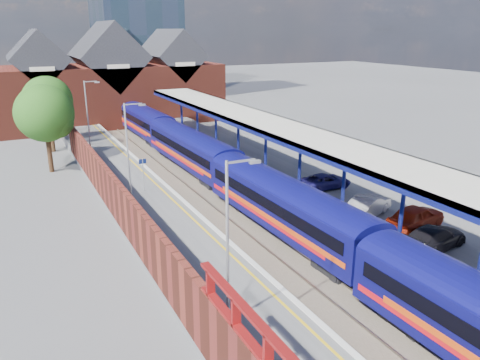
# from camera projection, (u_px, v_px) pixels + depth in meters

# --- Properties ---
(ground) EXTENTS (240.00, 240.00, 0.00)m
(ground) POSITION_uv_depth(u_px,v_px,m) (180.00, 174.00, 43.09)
(ground) COLOR #5B5B5E
(ground) RESTS_ON ground
(ballast_bed) EXTENTS (6.00, 76.00, 0.06)m
(ballast_bed) POSITION_uv_depth(u_px,v_px,m) (226.00, 209.00, 34.58)
(ballast_bed) COLOR #473D33
(ballast_bed) RESTS_ON ground
(rails) EXTENTS (4.51, 76.00, 0.14)m
(rails) POSITION_uv_depth(u_px,v_px,m) (226.00, 208.00, 34.56)
(rails) COLOR slate
(rails) RESTS_ON ground
(left_platform) EXTENTS (5.00, 76.00, 1.00)m
(left_platform) POSITION_uv_depth(u_px,v_px,m) (154.00, 215.00, 32.08)
(left_platform) COLOR #565659
(left_platform) RESTS_ON ground
(right_platform) EXTENTS (6.00, 76.00, 1.00)m
(right_platform) POSITION_uv_depth(u_px,v_px,m) (295.00, 191.00, 37.01)
(right_platform) COLOR #565659
(right_platform) RESTS_ON ground
(coping_left) EXTENTS (0.30, 76.00, 0.05)m
(coping_left) POSITION_uv_depth(u_px,v_px,m) (186.00, 203.00, 32.93)
(coping_left) COLOR silver
(coping_left) RESTS_ON left_platform
(coping_right) EXTENTS (0.30, 76.00, 0.05)m
(coping_right) POSITION_uv_depth(u_px,v_px,m) (264.00, 190.00, 35.63)
(coping_right) COLOR silver
(coping_right) RESTS_ON right_platform
(yellow_line) EXTENTS (0.14, 76.00, 0.01)m
(yellow_line) POSITION_uv_depth(u_px,v_px,m) (178.00, 204.00, 32.67)
(yellow_line) COLOR yellow
(yellow_line) RESTS_ON left_platform
(train) EXTENTS (3.19, 65.96, 3.45)m
(train) POSITION_uv_depth(u_px,v_px,m) (230.00, 170.00, 36.73)
(train) COLOR #0B0B53
(train) RESTS_ON ground
(canopy) EXTENTS (4.50, 52.00, 4.48)m
(canopy) POSITION_uv_depth(u_px,v_px,m) (278.00, 128.00, 36.99)
(canopy) COLOR navy
(canopy) RESTS_ON right_platform
(lamp_post_b) EXTENTS (1.48, 0.18, 7.00)m
(lamp_post_b) POSITION_uv_depth(u_px,v_px,m) (230.00, 234.00, 18.44)
(lamp_post_b) COLOR #A5A8AA
(lamp_post_b) RESTS_ON left_platform
(lamp_post_c) EXTENTS (1.48, 0.18, 7.00)m
(lamp_post_c) POSITION_uv_depth(u_px,v_px,m) (129.00, 147.00, 32.03)
(lamp_post_c) COLOR #A5A8AA
(lamp_post_c) RESTS_ON left_platform
(lamp_post_d) EXTENTS (1.48, 0.18, 7.00)m
(lamp_post_d) POSITION_uv_depth(u_px,v_px,m) (89.00, 112.00, 45.62)
(lamp_post_d) COLOR #A5A8AA
(lamp_post_d) RESTS_ON left_platform
(platform_sign) EXTENTS (0.55, 0.08, 2.50)m
(platform_sign) POSITION_uv_depth(u_px,v_px,m) (143.00, 169.00, 35.02)
(platform_sign) COLOR #A5A8AA
(platform_sign) RESTS_ON left_platform
(brick_wall) EXTENTS (0.35, 50.00, 3.86)m
(brick_wall) POSITION_uv_depth(u_px,v_px,m) (140.00, 231.00, 24.87)
(brick_wall) COLOR maroon
(brick_wall) RESTS_ON left_platform
(station_building) EXTENTS (30.00, 12.12, 13.78)m
(station_building) POSITION_uv_depth(u_px,v_px,m) (110.00, 84.00, 65.20)
(station_building) COLOR maroon
(station_building) RESTS_ON ground
(tree_near) EXTENTS (5.20, 5.20, 8.10)m
(tree_near) POSITION_uv_depth(u_px,v_px,m) (47.00, 115.00, 42.02)
(tree_near) COLOR #382314
(tree_near) RESTS_ON ground
(tree_far) EXTENTS (5.20, 5.20, 8.10)m
(tree_far) POSITION_uv_depth(u_px,v_px,m) (49.00, 102.00, 49.24)
(tree_far) COLOR #382314
(tree_far) RESTS_ON ground
(parked_car_red) EXTENTS (4.63, 2.60, 1.49)m
(parked_car_red) POSITION_uv_depth(u_px,v_px,m) (416.00, 217.00, 28.63)
(parked_car_red) COLOR maroon
(parked_car_red) RESTS_ON right_platform
(parked_car_silver) EXTENTS (4.43, 3.00, 1.38)m
(parked_car_silver) POSITION_uv_depth(u_px,v_px,m) (368.00, 206.00, 30.53)
(parked_car_silver) COLOR #B9B7BD
(parked_car_silver) RESTS_ON right_platform
(parked_car_dark) EXTENTS (4.86, 2.70, 1.33)m
(parked_car_dark) POSITION_uv_depth(u_px,v_px,m) (434.00, 237.00, 25.94)
(parked_car_dark) COLOR black
(parked_car_dark) RESTS_ON right_platform
(parked_car_blue) EXTENTS (4.10, 1.95, 1.13)m
(parked_car_blue) POSITION_uv_depth(u_px,v_px,m) (326.00, 181.00, 35.92)
(parked_car_blue) COLOR navy
(parked_car_blue) RESTS_ON right_platform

